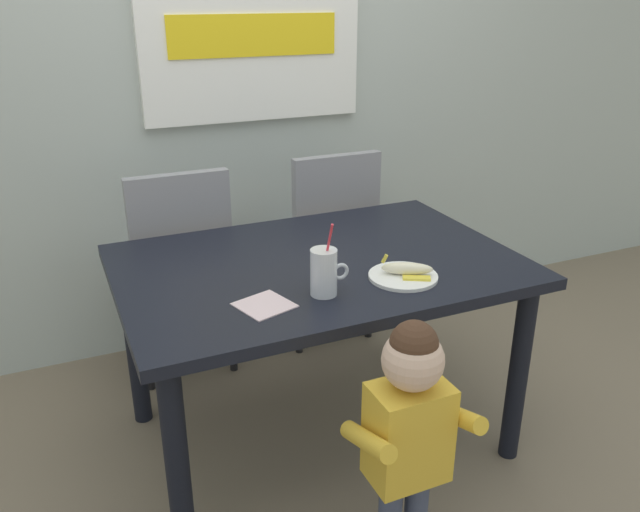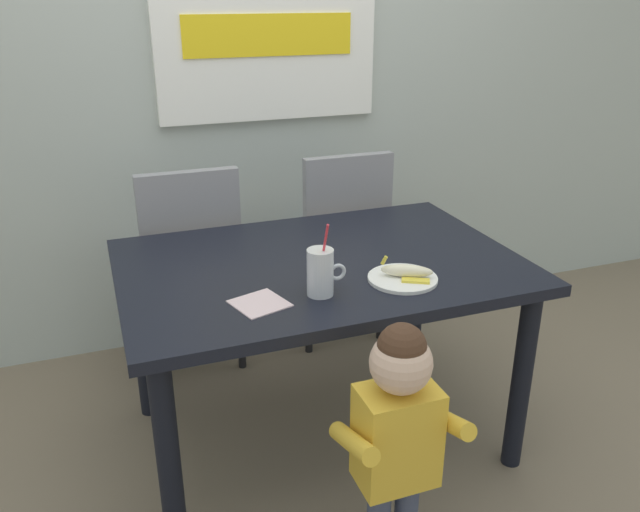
# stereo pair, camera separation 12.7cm
# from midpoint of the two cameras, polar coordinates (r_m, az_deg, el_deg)

# --- Properties ---
(ground_plane) EXTENTS (24.00, 24.00, 0.00)m
(ground_plane) POSITION_cam_midpoint_polar(r_m,az_deg,el_deg) (2.64, -1.57, -15.62)
(ground_plane) COLOR #7A6B56
(back_wall) EXTENTS (6.40, 0.17, 2.90)m
(back_wall) POSITION_cam_midpoint_polar(r_m,az_deg,el_deg) (3.07, -9.64, 18.82)
(back_wall) COLOR #ADB7B2
(back_wall) RESTS_ON ground
(dining_table) EXTENTS (1.39, 0.94, 0.75)m
(dining_table) POSITION_cam_midpoint_polar(r_m,az_deg,el_deg) (2.30, -1.74, -2.72)
(dining_table) COLOR black
(dining_table) RESTS_ON ground
(dining_chair_left) EXTENTS (0.44, 0.44, 0.96)m
(dining_chair_left) POSITION_cam_midpoint_polar(r_m,az_deg,el_deg) (2.88, -13.68, -0.41)
(dining_chair_left) COLOR gray
(dining_chair_left) RESTS_ON ground
(dining_chair_right) EXTENTS (0.44, 0.45, 0.96)m
(dining_chair_right) POSITION_cam_midpoint_polar(r_m,az_deg,el_deg) (3.09, -0.63, 1.84)
(dining_chair_right) COLOR gray
(dining_chair_right) RESTS_ON ground
(toddler_standing) EXTENTS (0.33, 0.24, 0.84)m
(toddler_standing) POSITION_cam_midpoint_polar(r_m,az_deg,el_deg) (1.84, 5.91, -14.51)
(toddler_standing) COLOR #3F4760
(toddler_standing) RESTS_ON ground
(milk_cup) EXTENTS (0.13, 0.09, 0.25)m
(milk_cup) POSITION_cam_midpoint_polar(r_m,az_deg,el_deg) (1.99, -1.46, -1.69)
(milk_cup) COLOR silver
(milk_cup) RESTS_ON dining_table
(snack_plate) EXTENTS (0.23, 0.23, 0.01)m
(snack_plate) POSITION_cam_midpoint_polar(r_m,az_deg,el_deg) (2.13, 5.70, -1.83)
(snack_plate) COLOR white
(snack_plate) RESTS_ON dining_table
(peeled_banana) EXTENTS (0.17, 0.14, 0.07)m
(peeled_banana) POSITION_cam_midpoint_polar(r_m,az_deg,el_deg) (2.12, 6.12, -1.19)
(peeled_banana) COLOR #F4EAC6
(peeled_banana) RESTS_ON snack_plate
(paper_napkin) EXTENTS (0.19, 0.19, 0.00)m
(paper_napkin) POSITION_cam_midpoint_polar(r_m,az_deg,el_deg) (1.95, -6.82, -4.38)
(paper_napkin) COLOR silver
(paper_napkin) RESTS_ON dining_table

